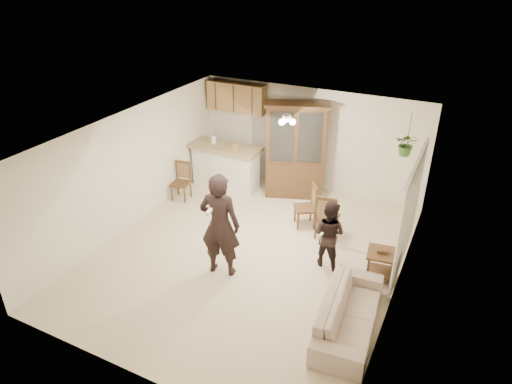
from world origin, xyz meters
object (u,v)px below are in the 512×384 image
at_px(adult, 220,230).
at_px(chair_hutch_left, 305,214).
at_px(chair_bar, 181,189).
at_px(chair_hutch_right, 327,224).
at_px(side_table, 381,265).
at_px(china_hutch, 295,151).
at_px(sofa, 349,310).
at_px(child, 329,233).

distance_m(adult, chair_hutch_left, 2.40).
bearing_deg(chair_bar, adult, -49.61).
distance_m(chair_bar, chair_hutch_right, 3.61).
bearing_deg(chair_hutch_left, side_table, 26.95).
xyz_separation_m(china_hutch, chair_hutch_left, (0.75, -1.23, -0.86)).
distance_m(sofa, china_hutch, 4.57).
bearing_deg(side_table, chair_hutch_right, 145.34).
xyz_separation_m(side_table, chair_bar, (-4.91, 0.92, -0.03)).
xyz_separation_m(child, side_table, (1.00, 0.00, -0.38)).
distance_m(child, chair_bar, 4.05).
height_order(china_hutch, chair_bar, china_hutch).
distance_m(sofa, chair_hutch_right, 2.62).
bearing_deg(chair_hutch_left, chair_hutch_right, 38.08).
relative_size(sofa, chair_hutch_right, 1.86).
xyz_separation_m(child, china_hutch, (-1.61, 2.34, 0.45)).
bearing_deg(adult, chair_hutch_left, -120.50).
bearing_deg(chair_bar, chair_hutch_right, -8.50).
relative_size(adult, chair_bar, 1.97).
relative_size(side_table, chair_hutch_right, 0.62).
relative_size(sofa, chair_bar, 2.05).
bearing_deg(side_table, chair_hutch_left, 149.48).
bearing_deg(sofa, child, 25.02).
height_order(sofa, chair_hutch_right, chair_hutch_right).
distance_m(adult, chair_hutch_right, 2.47).
distance_m(china_hutch, chair_hutch_left, 1.68).
bearing_deg(child, adult, 41.25).
distance_m(child, china_hutch, 2.88).
bearing_deg(china_hutch, chair_hutch_right, -67.90).
bearing_deg(china_hutch, sofa, -77.36).
height_order(sofa, chair_bar, chair_bar).
bearing_deg(sofa, china_hutch, 27.90).
relative_size(adult, child, 1.33).
relative_size(side_table, chair_hutch_left, 0.66).
distance_m(china_hutch, chair_hutch_right, 2.11).
relative_size(china_hutch, side_table, 3.65).
bearing_deg(china_hutch, chair_bar, -168.79).
relative_size(child, chair_hutch_left, 1.42).
height_order(side_table, chair_hutch_right, chair_hutch_right).
bearing_deg(child, chair_bar, -4.93).
bearing_deg(child, chair_hutch_right, -62.88).
height_order(child, side_table, child).
xyz_separation_m(sofa, child, (-0.84, 1.45, 0.31)).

